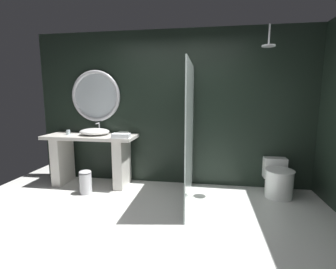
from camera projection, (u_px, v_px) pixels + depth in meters
ground_plane at (147, 243)px, 2.57m from camera, size 5.76×5.76×0.00m
back_wall_panel at (173, 109)px, 4.22m from camera, size 4.80×0.10×2.60m
vanity_counter at (91, 155)px, 4.21m from camera, size 1.54×0.57×0.87m
vessel_sink at (95, 132)px, 4.15m from camera, size 0.51×0.42×0.19m
tumbler_cup at (68, 132)px, 4.19m from camera, size 0.07×0.07×0.08m
tissue_box at (123, 134)px, 4.04m from camera, size 0.16×0.14×0.07m
round_wall_mirror at (96, 96)px, 4.31m from camera, size 0.90×0.07×0.90m
shower_glass_panel at (190, 134)px, 3.47m from camera, size 0.02×1.42×1.97m
rain_shower_head at (269, 44)px, 3.41m from camera, size 0.18×0.18×0.30m
toilet at (278, 179)px, 3.77m from camera, size 0.42×0.61×0.54m
waste_bin at (86, 182)px, 3.85m from camera, size 0.19×0.19×0.38m
folded_hand_towel at (121, 136)px, 3.87m from camera, size 0.29×0.18×0.07m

